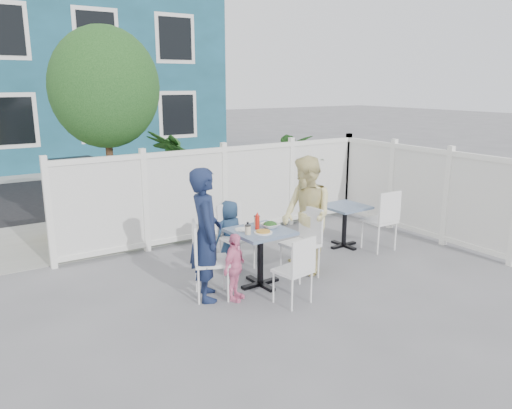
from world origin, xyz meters
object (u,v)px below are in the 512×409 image
chair_right (305,237)px  toddler (235,267)px  chair_left (204,255)px  man (206,234)px  boy (230,233)px  woman (307,216)px  chair_back (234,231)px  main_table (260,243)px  spare_table (345,215)px  utility_cabinet (76,198)px  chair_near (297,266)px

chair_right → toddler: 1.26m
chair_left → chair_right: (1.52, -0.09, -0.00)m
man → boy: bearing=-23.9°
woman → toddler: (-1.35, -0.28, -0.41)m
woman → chair_right: bearing=-37.0°
toddler → chair_back: bearing=25.9°
chair_left → main_table: bearing=108.4°
woman → boy: (-0.78, 0.84, -0.35)m
man → woman: (1.61, 0.03, 0.00)m
man → boy: 1.25m
chair_left → toddler: size_ratio=1.14×
chair_back → toddler: chair_back is taller
spare_table → man: 2.95m
boy → main_table: bearing=77.9°
chair_back → utility_cabinet: bearing=-67.3°
utility_cabinet → chair_near: bearing=-76.4°
utility_cabinet → man: 3.82m
spare_table → chair_right: chair_right is taller
chair_back → chair_near: 1.57m
chair_near → man: bearing=127.1°
main_table → chair_right: size_ratio=0.79×
chair_back → spare_table: bearing=170.0°
chair_left → man: bearing=78.7°
utility_cabinet → main_table: utility_cabinet is taller
chair_near → toddler: (-0.57, 0.54, -0.07)m
spare_table → man: bearing=-168.4°
boy → toddler: boy is taller
woman → chair_back: bearing=-125.3°
chair_near → chair_back: bearing=80.1°
main_table → spare_table: main_table is taller
chair_right → man: bearing=80.3°
utility_cabinet → main_table: bearing=-73.5°
chair_near → man: man is taller
boy → toddler: bearing=53.5°
main_table → man: 0.83m
utility_cabinet → toddler: utility_cabinet is taller
boy → toddler: size_ratio=1.14×
boy → chair_left: bearing=35.5°
main_table → spare_table: size_ratio=1.10×
chair_left → woman: size_ratio=0.59×
chair_back → boy: size_ratio=0.95×
utility_cabinet → chair_right: 4.42m
utility_cabinet → woman: woman is taller
spare_table → boy: boy is taller
utility_cabinet → woman: bearing=-63.2°
woman → main_table: bearing=-76.5°
chair_back → woman: bearing=130.6°
spare_table → chair_near: bearing=-145.9°
chair_left → toddler: chair_left is taller
toddler → main_table: bearing=-11.5°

